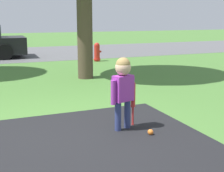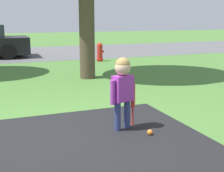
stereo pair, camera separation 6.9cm
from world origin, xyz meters
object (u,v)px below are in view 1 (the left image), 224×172
at_px(child, 123,83).
at_px(sports_ball, 151,132).
at_px(baseball_bat, 133,97).
at_px(fire_hydrant, 97,52).

bearing_deg(child, sports_ball, -71.49).
bearing_deg(baseball_bat, sports_ball, -83.16).
xyz_separation_m(child, baseball_bat, (0.21, 0.09, -0.24)).
relative_size(sports_ball, fire_hydrant, 0.12).
bearing_deg(fire_hydrant, child, -106.79).
xyz_separation_m(baseball_bat, sports_ball, (0.05, -0.44, -0.39)).
bearing_deg(sports_ball, fire_hydrant, 75.90).
bearing_deg(child, baseball_bat, 6.06).
bearing_deg(child, fire_hydrant, 55.12).
distance_m(child, sports_ball, 0.77).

